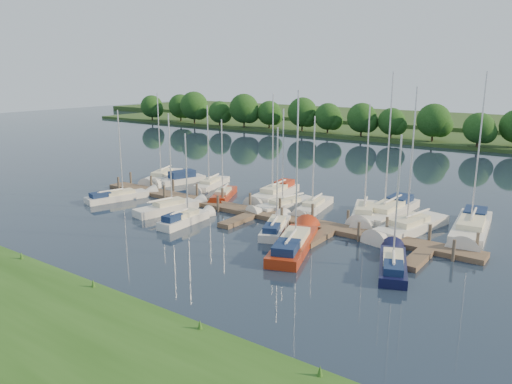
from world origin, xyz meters
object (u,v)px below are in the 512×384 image
Objects in this scene: sailboat_n_0 at (162,178)px; dock at (252,215)px; motorboat at (181,180)px; sailboat_s_2 at (185,220)px; sailboat_n_5 at (284,206)px.

dock is at bearing 140.35° from sailboat_n_0.
sailboat_n_0 is at bearing 161.26° from dock.
sailboat_s_2 is at bearing 152.28° from motorboat.
motorboat is at bearing 132.57° from sailboat_s_2.
sailboat_n_5 is (19.12, -2.21, -0.01)m from sailboat_n_0.
sailboat_s_2 is at bearing -124.27° from dock.
sailboat_n_5 is at bearing 152.50° from sailboat_n_0.
motorboat is (2.97, 0.15, 0.09)m from sailboat_n_0.
sailboat_s_2 is at bearing 121.24° from sailboat_n_0.
sailboat_n_0 is 2.98m from motorboat.
sailboat_n_5 is 10.20m from sailboat_s_2.
sailboat_n_5 reaches higher than dock.
sailboat_n_0 reaches higher than dock.
motorboat reaches higher than dock.
sailboat_n_0 reaches higher than motorboat.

